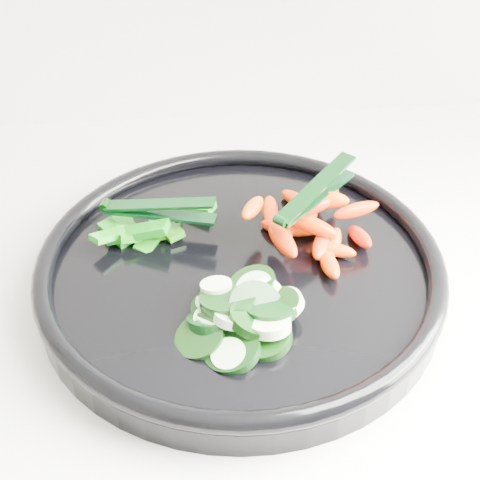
{
  "coord_description": "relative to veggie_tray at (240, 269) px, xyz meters",
  "views": [
    {
      "loc": [
        0.27,
        1.2,
        1.36
      ],
      "look_at": [
        0.31,
        1.66,
        0.99
      ],
      "focal_mm": 50.0,
      "sensor_mm": 36.0,
      "label": 1
    }
  ],
  "objects": [
    {
      "name": "carrot_pile",
      "position": [
        0.07,
        0.04,
        0.02
      ],
      "size": [
        0.14,
        0.15,
        0.05
      ],
      "color": "#E24200",
      "rests_on": "veggie_tray"
    },
    {
      "name": "tong_pepper",
      "position": [
        -0.08,
        0.06,
        0.03
      ],
      "size": [
        0.11,
        0.04,
        0.02
      ],
      "color": "black",
      "rests_on": "pepper_pile"
    },
    {
      "name": "tong_carrot",
      "position": [
        0.07,
        0.04,
        0.05
      ],
      "size": [
        0.09,
        0.09,
        0.02
      ],
      "color": "black",
      "rests_on": "carrot_pile"
    },
    {
      "name": "veggie_tray",
      "position": [
        0.0,
        0.0,
        0.0
      ],
      "size": [
        0.5,
        0.5,
        0.04
      ],
      "color": "black",
      "rests_on": "counter"
    },
    {
      "name": "cucumber_pile",
      "position": [
        -0.01,
        -0.07,
        0.01
      ],
      "size": [
        0.12,
        0.12,
        0.04
      ],
      "color": "black",
      "rests_on": "veggie_tray"
    },
    {
      "name": "pepper_pile",
      "position": [
        -0.08,
        0.06,
        0.01
      ],
      "size": [
        0.12,
        0.09,
        0.04
      ],
      "color": "#126709",
      "rests_on": "veggie_tray"
    }
  ]
}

